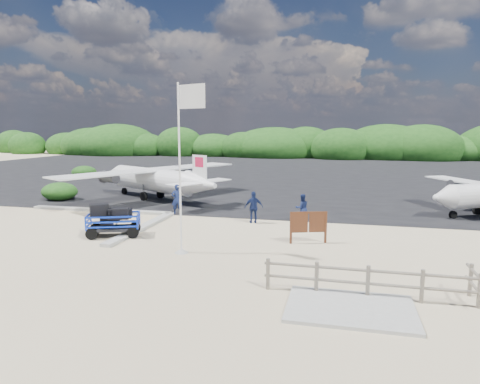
{
  "coord_description": "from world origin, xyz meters",
  "views": [
    {
      "loc": [
        5.17,
        -17.64,
        5.03
      ],
      "look_at": [
        -0.15,
        4.32,
        1.6
      ],
      "focal_mm": 32.0,
      "sensor_mm": 36.0,
      "label": 1
    }
  ],
  "objects": [
    {
      "name": "signboard",
      "position": [
        3.78,
        0.74,
        0.0
      ],
      "size": [
        1.71,
        0.72,
        1.44
      ],
      "primitive_type": null,
      "rotation": [
        0.0,
        0.0,
        0.33
      ],
      "color": "#592F19",
      "rests_on": "ground"
    },
    {
      "name": "crew_b",
      "position": [
        3.1,
        4.97,
        0.76
      ],
      "size": [
        0.91,
        0.83,
        1.51
      ],
      "primitive_type": "imported",
      "rotation": [
        0.0,
        0.0,
        3.57
      ],
      "color": "#14204E",
      "rests_on": "ground"
    },
    {
      "name": "lagoon",
      "position": [
        -9.0,
        1.5,
        0.0
      ],
      "size": [
        9.0,
        7.0,
        0.4
      ],
      "primitive_type": null,
      "color": "#B2B2B2",
      "rests_on": "ground"
    },
    {
      "name": "crew_a",
      "position": [
        -4.18,
        5.34,
        0.88
      ],
      "size": [
        0.75,
        0.63,
        1.76
      ],
      "primitive_type": "imported",
      "rotation": [
        0.0,
        0.0,
        3.52
      ],
      "color": "#14204E",
      "rests_on": "ground"
    },
    {
      "name": "fence",
      "position": [
        6.0,
        -5.0,
        0.0
      ],
      "size": [
        6.4,
        2.0,
        1.1
      ],
      "primitive_type": null,
      "color": "#B2B2B2",
      "rests_on": "ground"
    },
    {
      "name": "baggage_cart",
      "position": [
        -5.12,
        -0.16,
        0.0
      ],
      "size": [
        2.89,
        2.28,
        1.27
      ],
      "primitive_type": null,
      "rotation": [
        0.0,
        0.0,
        0.38
      ],
      "color": "#0D2FC7",
      "rests_on": "ground"
    },
    {
      "name": "crew_c",
      "position": [
        0.65,
        4.1,
        0.85
      ],
      "size": [
        1.07,
        0.74,
        1.69
      ],
      "primitive_type": "imported",
      "rotation": [
        0.0,
        0.0,
        3.51
      ],
      "color": "#14204E",
      "rests_on": "ground"
    },
    {
      "name": "flagpole",
      "position": [
        -1.08,
        -1.93,
        0.0
      ],
      "size": [
        1.46,
        1.02,
        6.74
      ],
      "primitive_type": null,
      "rotation": [
        0.0,
        0.0,
        -0.38
      ],
      "color": "white",
      "rests_on": "ground"
    },
    {
      "name": "asphalt_apron",
      "position": [
        0.0,
        30.0,
        0.0
      ],
      "size": [
        90.0,
        50.0,
        0.04
      ],
      "primitive_type": null,
      "color": "#B2B2B2",
      "rests_on": "ground"
    },
    {
      "name": "ground",
      "position": [
        0.0,
        0.0,
        0.0
      ],
      "size": [
        160.0,
        160.0,
        0.0
      ],
      "primitive_type": "plane",
      "color": "beige"
    },
    {
      "name": "aircraft_large",
      "position": [
        15.47,
        20.45,
        0.0
      ],
      "size": [
        19.13,
        19.13,
        4.24
      ],
      "primitive_type": null,
      "rotation": [
        0.0,
        0.0,
        2.65
      ],
      "color": "#B2B2B2",
      "rests_on": "ground"
    },
    {
      "name": "aircraft_small",
      "position": [
        -11.98,
        32.09,
        0.0
      ],
      "size": [
        10.25,
        10.25,
        2.75
      ],
      "primitive_type": null,
      "rotation": [
        0.0,
        0.0,
        3.61
      ],
      "color": "#B2B2B2",
      "rests_on": "ground"
    },
    {
      "name": "vegetation_band",
      "position": [
        0.0,
        55.0,
        0.0
      ],
      "size": [
        124.0,
        8.0,
        4.4
      ],
      "primitive_type": null,
      "color": "#B2B2B2",
      "rests_on": "ground"
    },
    {
      "name": "walkway_pad",
      "position": [
        5.5,
        -6.0,
        0.0
      ],
      "size": [
        3.5,
        2.5,
        0.1
      ],
      "primitive_type": null,
      "color": "#B2B2B2",
      "rests_on": "ground"
    }
  ]
}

